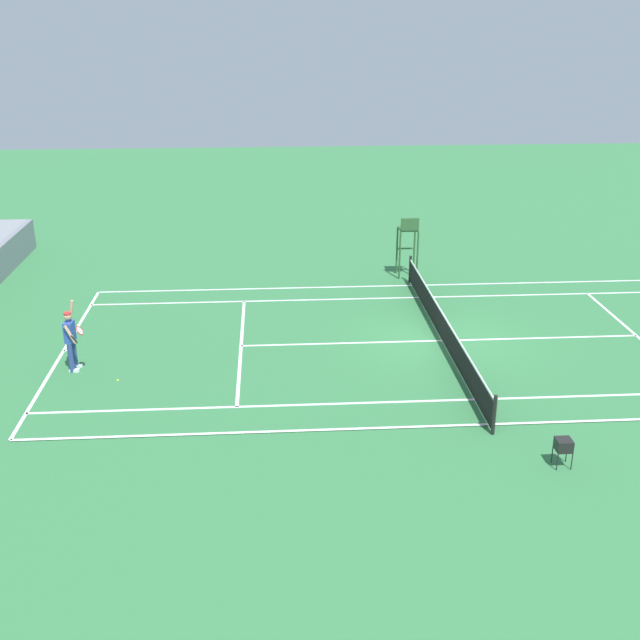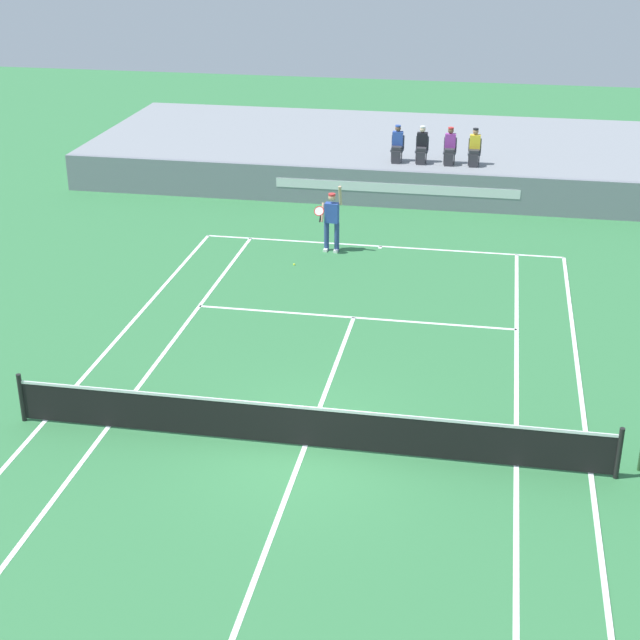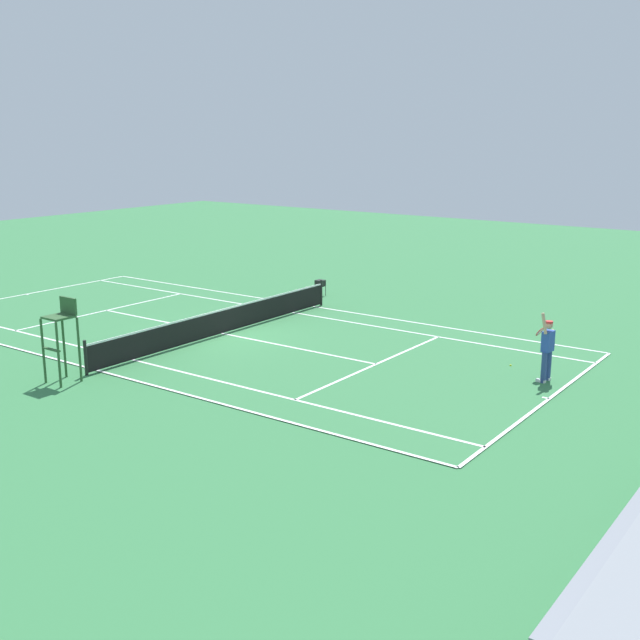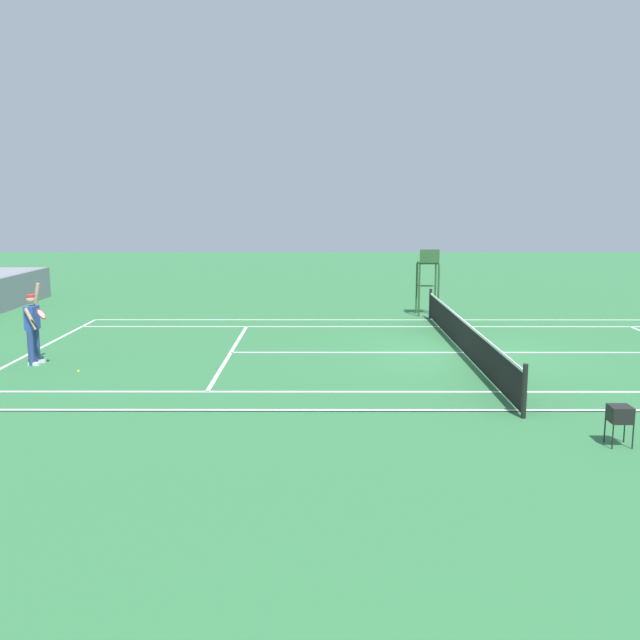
# 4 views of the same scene
# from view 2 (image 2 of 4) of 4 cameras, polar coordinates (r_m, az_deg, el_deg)

# --- Properties ---
(ground_plane) EXTENTS (80.00, 80.00, 0.00)m
(ground_plane) POSITION_cam_2_polar(r_m,az_deg,el_deg) (19.47, -0.88, -7.44)
(ground_plane) COLOR #337542
(court) EXTENTS (11.08, 23.88, 0.03)m
(court) POSITION_cam_2_polar(r_m,az_deg,el_deg) (19.47, -0.88, -7.42)
(court) COLOR #337542
(court) RESTS_ON ground
(net) EXTENTS (11.98, 0.10, 1.07)m
(net) POSITION_cam_2_polar(r_m,az_deg,el_deg) (19.21, -0.89, -6.11)
(net) COLOR black
(net) RESTS_ON ground
(barrier_wall) EXTENTS (23.86, 0.25, 1.30)m
(barrier_wall) POSITION_cam_2_polar(r_m,az_deg,el_deg) (33.82, 4.46, 7.62)
(barrier_wall) COLOR gray
(barrier_wall) RESTS_ON ground
(bleacher_platform) EXTENTS (23.86, 9.20, 1.30)m
(bleacher_platform) POSITION_cam_2_polar(r_m,az_deg,el_deg) (38.36, 5.26, 9.57)
(bleacher_platform) COLOR gray
(bleacher_platform) RESTS_ON ground
(spectator_seated_0) EXTENTS (0.44, 0.60, 1.26)m
(spectator_seated_0) POSITION_cam_2_polar(r_m,az_deg,el_deg) (34.65, 4.53, 10.17)
(spectator_seated_0) COLOR #474C56
(spectator_seated_0) RESTS_ON bleacher_platform
(spectator_seated_1) EXTENTS (0.44, 0.60, 1.26)m
(spectator_seated_1) POSITION_cam_2_polar(r_m,az_deg,el_deg) (34.57, 5.95, 10.09)
(spectator_seated_1) COLOR #474C56
(spectator_seated_1) RESTS_ON bleacher_platform
(spectator_seated_2) EXTENTS (0.44, 0.60, 1.26)m
(spectator_seated_2) POSITION_cam_2_polar(r_m,az_deg,el_deg) (34.51, 7.58, 9.98)
(spectator_seated_2) COLOR #474C56
(spectator_seated_2) RESTS_ON bleacher_platform
(spectator_seated_3) EXTENTS (0.44, 0.60, 1.26)m
(spectator_seated_3) POSITION_cam_2_polar(r_m,az_deg,el_deg) (34.48, 9.00, 9.89)
(spectator_seated_3) COLOR #474C56
(spectator_seated_3) RESTS_ON bleacher_platform
(tennis_player) EXTENTS (0.79, 0.62, 2.08)m
(tennis_player) POSITION_cam_2_polar(r_m,az_deg,el_deg) (29.38, 0.67, 5.85)
(tennis_player) COLOR navy
(tennis_player) RESTS_ON ground
(tennis_ball) EXTENTS (0.07, 0.07, 0.07)m
(tennis_ball) POSITION_cam_2_polar(r_m,az_deg,el_deg) (28.57, -1.52, 3.25)
(tennis_ball) COLOR #D1E533
(tennis_ball) RESTS_ON ground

